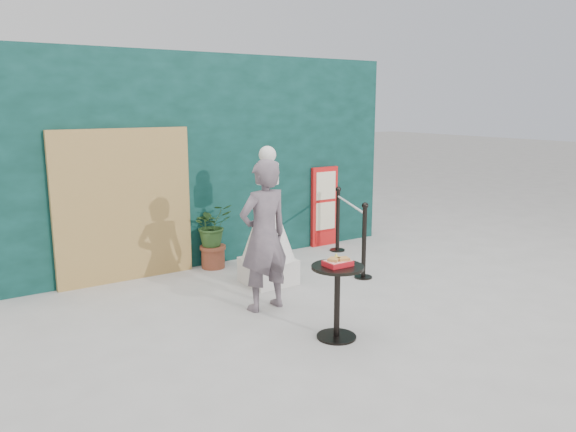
# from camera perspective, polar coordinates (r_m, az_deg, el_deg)

# --- Properties ---
(ground) EXTENTS (60.00, 60.00, 0.00)m
(ground) POSITION_cam_1_polar(r_m,az_deg,el_deg) (6.02, 6.52, -11.28)
(ground) COLOR #ADAAA5
(ground) RESTS_ON ground
(back_wall) EXTENTS (6.00, 0.30, 3.00)m
(back_wall) POSITION_cam_1_polar(r_m,az_deg,el_deg) (8.24, -7.63, 5.64)
(back_wall) COLOR black
(back_wall) RESTS_ON ground
(bamboo_fence) EXTENTS (1.80, 0.08, 2.00)m
(bamboo_fence) POSITION_cam_1_polar(r_m,az_deg,el_deg) (7.60, -16.30, 0.99)
(bamboo_fence) COLOR tan
(bamboo_fence) RESTS_ON ground
(woman) EXTENTS (0.66, 0.46, 1.72)m
(woman) POSITION_cam_1_polar(r_m,az_deg,el_deg) (6.28, -2.46, -2.00)
(woman) COLOR slate
(woman) RESTS_ON ground
(menu_board) EXTENTS (0.50, 0.07, 1.30)m
(menu_board) POSITION_cam_1_polar(r_m,az_deg,el_deg) (9.20, 3.72, 0.96)
(menu_board) COLOR red
(menu_board) RESTS_ON ground
(statue) EXTENTS (0.70, 0.70, 1.79)m
(statue) POSITION_cam_1_polar(r_m,az_deg,el_deg) (7.22, -2.05, -1.27)
(statue) COLOR silver
(statue) RESTS_ON ground
(cafe_table) EXTENTS (0.52, 0.52, 0.75)m
(cafe_table) POSITION_cam_1_polar(r_m,az_deg,el_deg) (5.61, 5.02, -7.52)
(cafe_table) COLOR black
(cafe_table) RESTS_ON ground
(food_basket) EXTENTS (0.26, 0.19, 0.11)m
(food_basket) POSITION_cam_1_polar(r_m,az_deg,el_deg) (5.53, 5.08, -4.67)
(food_basket) COLOR red
(food_basket) RESTS_ON cafe_table
(planter) EXTENTS (0.55, 0.47, 0.93)m
(planter) POSITION_cam_1_polar(r_m,az_deg,el_deg) (8.00, -7.69, -1.51)
(planter) COLOR brown
(planter) RESTS_ON ground
(stanchion_barrier) EXTENTS (0.84, 1.54, 1.03)m
(stanchion_barrier) POSITION_cam_1_polar(r_m,az_deg,el_deg) (8.21, 6.30, -1.46)
(stanchion_barrier) COLOR black
(stanchion_barrier) RESTS_ON ground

